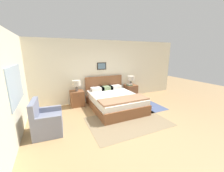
# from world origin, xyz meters

# --- Properties ---
(ground_plane) EXTENTS (16.00, 16.00, 0.00)m
(ground_plane) POSITION_xyz_m (0.00, 0.00, 0.00)
(ground_plane) COLOR tan
(wall_back) EXTENTS (7.99, 0.09, 2.60)m
(wall_back) POSITION_xyz_m (0.00, 2.75, 1.30)
(wall_back) COLOR beige
(wall_back) RESTS_ON ground_plane
(wall_left) EXTENTS (0.08, 5.12, 2.60)m
(wall_left) POSITION_xyz_m (-2.83, 1.35, 1.30)
(wall_left) COLOR beige
(wall_left) RESTS_ON ground_plane
(area_rug_main) EXTENTS (2.41, 1.64, 0.01)m
(area_rug_main) POSITION_xyz_m (0.06, 0.44, 0.00)
(area_rug_main) COLOR #897556
(area_rug_main) RESTS_ON ground_plane
(area_rug_bedside) EXTENTS (1.00, 1.50, 0.01)m
(area_rug_bedside) POSITION_xyz_m (1.45, 1.32, 0.00)
(area_rug_bedside) COLOR #47567F
(area_rug_bedside) RESTS_ON ground_plane
(bed) EXTENTS (1.69, 2.20, 1.08)m
(bed) POSITION_xyz_m (0.15, 1.60, 0.30)
(bed) COLOR brown
(bed) RESTS_ON ground_plane
(armchair) EXTENTS (0.75, 0.83, 0.92)m
(armchair) POSITION_xyz_m (-2.20, 0.81, 0.31)
(armchair) COLOR gray
(armchair) RESTS_ON ground_plane
(nightstand_near_window) EXTENTS (0.51, 0.52, 0.61)m
(nightstand_near_window) POSITION_xyz_m (-1.10, 2.42, 0.31)
(nightstand_near_window) COLOR brown
(nightstand_near_window) RESTS_ON ground_plane
(nightstand_by_door) EXTENTS (0.51, 0.52, 0.61)m
(nightstand_by_door) POSITION_xyz_m (1.40, 2.42, 0.31)
(nightstand_by_door) COLOR brown
(nightstand_by_door) RESTS_ON ground_plane
(table_lamp_near_window) EXTENTS (0.33, 0.33, 0.42)m
(table_lamp_near_window) POSITION_xyz_m (-1.10, 2.41, 0.92)
(table_lamp_near_window) COLOR slate
(table_lamp_near_window) RESTS_ON nightstand_near_window
(table_lamp_by_door) EXTENTS (0.33, 0.33, 0.42)m
(table_lamp_by_door) POSITION_xyz_m (1.38, 2.41, 0.92)
(table_lamp_by_door) COLOR slate
(table_lamp_by_door) RESTS_ON nightstand_by_door
(book_thick_bottom) EXTENTS (0.22, 0.25, 0.04)m
(book_thick_bottom) POSITION_xyz_m (1.28, 2.37, 0.63)
(book_thick_bottom) COLOR #4C7551
(book_thick_bottom) RESTS_ON nightstand_by_door
(book_hardcover_middle) EXTENTS (0.18, 0.25, 0.03)m
(book_hardcover_middle) POSITION_xyz_m (1.28, 2.37, 0.67)
(book_hardcover_middle) COLOR silver
(book_hardcover_middle) RESTS_ON book_thick_bottom
(book_novel_upper) EXTENTS (0.20, 0.21, 0.03)m
(book_novel_upper) POSITION_xyz_m (1.28, 2.37, 0.70)
(book_novel_upper) COLOR silver
(book_novel_upper) RESTS_ON book_hardcover_middle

